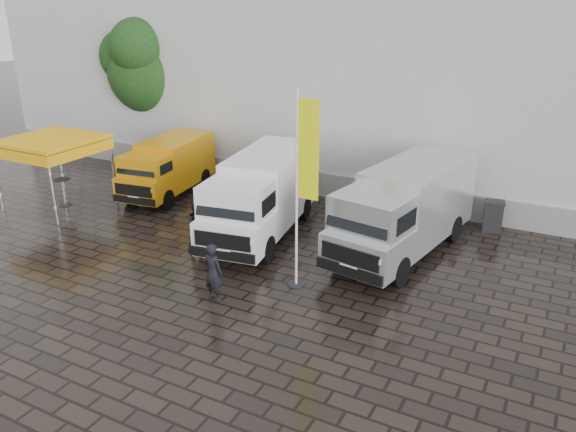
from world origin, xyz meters
name	(u,v)px	position (x,y,z in m)	size (l,w,h in m)	color
ground	(273,289)	(0.00, 0.00, 0.00)	(120.00, 120.00, 0.00)	black
exhibition_hall	(476,37)	(2.00, 16.00, 6.00)	(44.00, 16.00, 12.00)	silver
hall_plinth	(419,200)	(2.00, 7.95, 0.50)	(44.00, 0.15, 1.00)	gray
van_yellow	(168,169)	(-7.83, 5.14, 1.12)	(1.87, 4.87, 2.25)	orange
van_white	(262,197)	(-2.25, 3.27, 1.37)	(2.11, 6.32, 2.74)	white
van_silver	(404,213)	(2.49, 4.04, 1.39)	(2.14, 6.43, 2.79)	silver
canopy_tent	(51,143)	(-10.82, 2.05, 2.56)	(3.20, 3.20, 2.73)	silver
flagpole	(303,181)	(0.65, 0.53, 3.16)	(0.88, 0.50, 5.58)	black
tree	(150,67)	(-11.80, 9.17, 4.61)	(4.00, 4.08, 7.19)	black
cocktail_table	(64,192)	(-10.71, 2.20, 0.54)	(0.60, 0.60, 1.07)	black
wheelie_bin	(493,216)	(4.79, 7.34, 0.56)	(0.67, 0.67, 1.11)	black
person_front	(213,273)	(-1.12, -1.29, 0.84)	(0.61, 0.40, 1.68)	black
person_tent	(198,226)	(-3.42, 1.20, 0.83)	(0.80, 0.63, 1.65)	black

